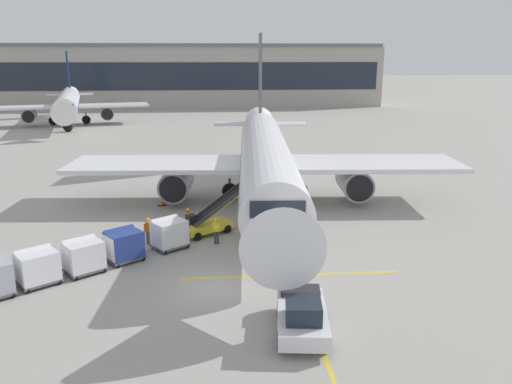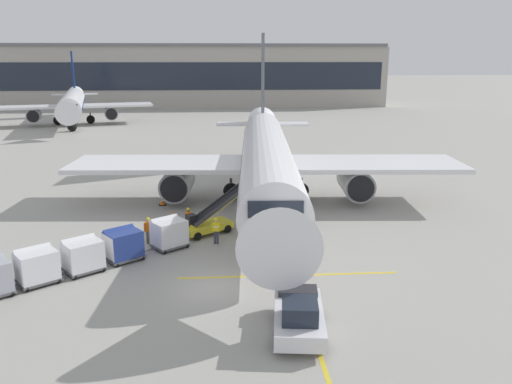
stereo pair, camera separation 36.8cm
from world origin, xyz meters
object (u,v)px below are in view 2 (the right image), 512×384
ground_crew_by_loader (216,229)px  ground_crew_wingwalker (189,218)px  distant_airplane (73,104)px  belt_loader (209,220)px  safety_cone_wingtip (173,215)px  baggage_cart_lead (169,233)px  baggage_cart_third (83,255)px  ground_crew_marshaller (157,235)px  baggage_cart_fourth (37,265)px  ground_crew_by_carts (148,229)px  parked_airplane (267,158)px  baggage_cart_second (123,244)px  pushback_tug (299,316)px  safety_cone_engine_keepout (163,201)px

ground_crew_by_loader → ground_crew_wingwalker: 2.95m
distant_airplane → belt_loader: bearing=-66.7°
safety_cone_wingtip → belt_loader: bearing=-50.2°
baggage_cart_lead → baggage_cart_third: same height
ground_crew_by_loader → ground_crew_marshaller: (-3.58, -0.92, 0.00)m
baggage_cart_fourth → ground_crew_by_carts: baggage_cart_fourth is taller
ground_crew_by_carts → parked_airplane: bearing=48.4°
parked_airplane → ground_crew_wingwalker: parked_airplane is taller
baggage_cart_second → ground_crew_marshaller: bearing=38.4°
belt_loader → safety_cone_wingtip: (-2.75, 3.30, -0.58)m
baggage_cart_second → pushback_tug: baggage_cart_second is taller
baggage_cart_lead → ground_crew_by_carts: baggage_cart_lead is taller
baggage_cart_third → safety_cone_wingtip: baggage_cart_third is taller
baggage_cart_third → baggage_cart_fourth: 2.42m
baggage_cart_fourth → parked_airplane: bearing=48.2°
ground_crew_wingwalker → baggage_cart_fourth: bearing=-134.6°
pushback_tug → safety_cone_wingtip: size_ratio=7.42×
ground_crew_by_carts → pushback_tug: bearing=-55.1°
ground_crew_marshaller → pushback_tug: bearing=-54.6°
baggage_cart_second → belt_loader: bearing=42.4°
belt_loader → ground_crew_wingwalker: (-1.39, 0.15, 0.12)m
ground_crew_by_loader → ground_crew_marshaller: 3.69m
baggage_cart_third → safety_cone_engine_keepout: bearing=77.4°
ground_crew_by_carts → ground_crew_wingwalker: (2.40, 1.97, 0.00)m
baggage_cart_second → safety_cone_wingtip: bearing=74.6°
ground_crew_by_carts → ground_crew_marshaller: (0.70, -1.22, 0.00)m
belt_loader → pushback_tug: 13.82m
ground_crew_wingwalker → safety_cone_engine_keepout: size_ratio=2.76×
baggage_cart_lead → ground_crew_wingwalker: bearing=69.6°
baggage_cart_third → belt_loader: bearing=41.5°
pushback_tug → ground_crew_by_carts: bearing=124.9°
baggage_cart_second → ground_crew_by_carts: 2.86m
baggage_cart_lead → baggage_cart_fourth: 7.92m
baggage_cart_fourth → safety_cone_wingtip: bearing=60.4°
ground_crew_wingwalker → distant_airplane: bearing=112.1°
safety_cone_wingtip → ground_crew_wingwalker: bearing=-66.6°
ground_crew_by_loader → safety_cone_wingtip: size_ratio=2.81×
ground_crew_by_loader → baggage_cart_third: bearing=-151.9°
parked_airplane → ground_crew_by_carts: (-8.29, -9.34, -2.60)m
belt_loader → ground_crew_marshaller: 4.34m
parked_airplane → baggage_cart_fourth: (-13.29, -14.88, -2.60)m
baggage_cart_third → baggage_cart_fourth: (-2.01, -1.35, 0.00)m
baggage_cart_fourth → distant_airplane: bearing=103.8°
baggage_cart_lead → pushback_tug: (6.56, -10.54, -0.17)m
ground_crew_wingwalker → safety_cone_engine_keepout: (-2.51, 6.73, -0.69)m
ground_crew_by_loader → distant_airplane: (-25.38, 60.06, 2.66)m
baggage_cart_fourth → ground_crew_by_loader: 10.66m
baggage_cart_lead → baggage_cart_second: 3.06m
ground_crew_marshaller → distant_airplane: (-21.80, 60.98, 2.66)m
ground_crew_by_carts → safety_cone_wingtip: size_ratio=2.81×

